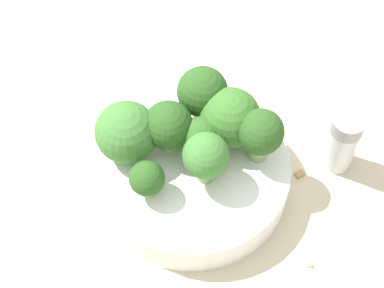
% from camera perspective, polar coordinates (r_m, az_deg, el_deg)
% --- Properties ---
extents(ground_plane, '(3.00, 3.00, 0.00)m').
position_cam_1_polar(ground_plane, '(0.65, -0.00, -3.50)').
color(ground_plane, beige).
extents(bowl, '(0.19, 0.19, 0.04)m').
position_cam_1_polar(bowl, '(0.63, -0.00, -2.62)').
color(bowl, white).
rests_on(bowl, ground_plane).
extents(broccoli_floret_0, '(0.04, 0.04, 0.06)m').
position_cam_1_polar(broccoli_floret_0, '(0.58, 1.24, -1.12)').
color(broccoli_floret_0, '#7A9E5B').
rests_on(broccoli_floret_0, bowl).
extents(broccoli_floret_1, '(0.06, 0.06, 0.06)m').
position_cam_1_polar(broccoli_floret_1, '(0.60, -5.84, 1.02)').
color(broccoli_floret_1, '#84AD66').
rests_on(broccoli_floret_1, bowl).
extents(broccoli_floret_2, '(0.06, 0.06, 0.06)m').
position_cam_1_polar(broccoli_floret_2, '(0.61, 3.41, 2.30)').
color(broccoli_floret_2, '#84AD66').
rests_on(broccoli_floret_2, bowl).
extents(broccoli_floret_3, '(0.05, 0.05, 0.06)m').
position_cam_1_polar(broccoli_floret_3, '(0.59, -2.39, 1.34)').
color(broccoli_floret_3, '#84AD66').
rests_on(broccoli_floret_3, bowl).
extents(broccoli_floret_4, '(0.04, 0.04, 0.05)m').
position_cam_1_polar(broccoli_floret_4, '(0.60, 0.66, 0.51)').
color(broccoli_floret_4, '#8EB770').
rests_on(broccoli_floret_4, bowl).
extents(broccoli_floret_5, '(0.05, 0.05, 0.07)m').
position_cam_1_polar(broccoli_floret_5, '(0.62, 0.94, 4.56)').
color(broccoli_floret_5, '#7A9E5B').
rests_on(broccoli_floret_5, bowl).
extents(broccoli_floret_6, '(0.04, 0.04, 0.06)m').
position_cam_1_polar(broccoli_floret_6, '(0.59, 6.11, 0.93)').
color(broccoli_floret_6, '#7A9E5B').
rests_on(broccoli_floret_6, bowl).
extents(broccoli_floret_7, '(0.03, 0.03, 0.04)m').
position_cam_1_polar(broccoli_floret_7, '(0.58, -4.02, -3.14)').
color(broccoli_floret_7, '#8EB770').
rests_on(broccoli_floret_7, bowl).
extents(pepper_shaker, '(0.03, 0.03, 0.07)m').
position_cam_1_polar(pepper_shaker, '(0.65, 13.21, 0.21)').
color(pepper_shaker, silver).
rests_on(pepper_shaker, ground_plane).
extents(almond_crumb_0, '(0.01, 0.01, 0.01)m').
position_cam_1_polar(almond_crumb_0, '(0.66, 9.55, -2.57)').
color(almond_crumb_0, '#AD7F4C').
rests_on(almond_crumb_0, ground_plane).
extents(almond_crumb_1, '(0.01, 0.01, 0.01)m').
position_cam_1_polar(almond_crumb_1, '(0.62, 10.51, -10.43)').
color(almond_crumb_1, tan).
rests_on(almond_crumb_1, ground_plane).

